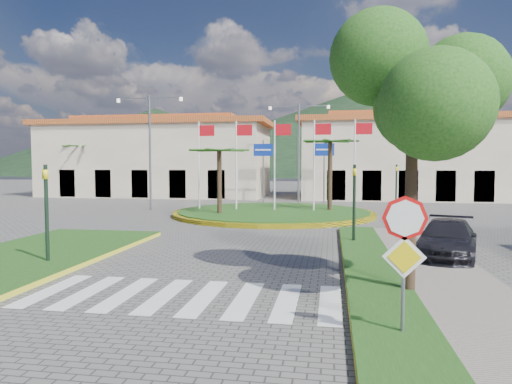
% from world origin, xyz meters
% --- Properties ---
extents(ground, '(160.00, 160.00, 0.00)m').
position_xyz_m(ground, '(0.00, 0.00, 0.00)').
color(ground, '#5A5855').
rests_on(ground, ground).
extents(sidewalk_right, '(4.00, 28.00, 0.15)m').
position_xyz_m(sidewalk_right, '(6.00, 2.00, 0.07)').
color(sidewalk_right, gray).
rests_on(sidewalk_right, ground).
extents(verge_right, '(1.60, 28.00, 0.18)m').
position_xyz_m(verge_right, '(4.80, 2.00, 0.09)').
color(verge_right, '#1C4513').
rests_on(verge_right, ground).
extents(median_left, '(5.00, 14.00, 0.18)m').
position_xyz_m(median_left, '(-6.50, 6.00, 0.09)').
color(median_left, '#1C4513').
rests_on(median_left, ground).
extents(crosswalk, '(8.00, 3.00, 0.01)m').
position_xyz_m(crosswalk, '(0.00, 4.00, 0.01)').
color(crosswalk, silver).
rests_on(crosswalk, ground).
extents(roundabout_island, '(12.70, 12.70, 6.00)m').
position_xyz_m(roundabout_island, '(0.00, 22.00, 0.17)').
color(roundabout_island, yellow).
rests_on(roundabout_island, ground).
extents(stop_sign, '(0.80, 0.11, 2.65)m').
position_xyz_m(stop_sign, '(4.90, 1.96, 1.79)').
color(stop_sign, slate).
rests_on(stop_sign, ground).
extents(deciduous_tree, '(3.60, 3.60, 6.80)m').
position_xyz_m(deciduous_tree, '(5.50, 5.00, 5.18)').
color(deciduous_tree, black).
rests_on(deciduous_tree, ground).
extents(traffic_light_left, '(0.15, 0.18, 3.20)m').
position_xyz_m(traffic_light_left, '(-5.20, 6.50, 1.94)').
color(traffic_light_left, black).
rests_on(traffic_light_left, ground).
extents(traffic_light_right, '(0.15, 0.18, 3.20)m').
position_xyz_m(traffic_light_right, '(4.50, 12.00, 1.94)').
color(traffic_light_right, black).
rests_on(traffic_light_right, ground).
extents(traffic_light_far, '(0.18, 0.15, 3.20)m').
position_xyz_m(traffic_light_far, '(8.00, 26.00, 1.94)').
color(traffic_light_far, black).
rests_on(traffic_light_far, ground).
extents(direction_sign_west, '(1.60, 0.14, 5.20)m').
position_xyz_m(direction_sign_west, '(-2.00, 30.97, 3.53)').
color(direction_sign_west, slate).
rests_on(direction_sign_west, ground).
extents(direction_sign_east, '(1.60, 0.14, 5.20)m').
position_xyz_m(direction_sign_east, '(3.00, 30.97, 3.53)').
color(direction_sign_east, slate).
rests_on(direction_sign_east, ground).
extents(street_lamp_centre, '(4.80, 0.16, 8.00)m').
position_xyz_m(street_lamp_centre, '(1.00, 30.00, 4.50)').
color(street_lamp_centre, slate).
rests_on(street_lamp_centre, ground).
extents(street_lamp_west, '(4.80, 0.16, 8.00)m').
position_xyz_m(street_lamp_west, '(-9.00, 24.00, 4.50)').
color(street_lamp_west, slate).
rests_on(street_lamp_west, ground).
extents(building_left, '(23.32, 9.54, 8.05)m').
position_xyz_m(building_left, '(-14.00, 38.00, 3.90)').
color(building_left, '#C3B093').
rests_on(building_left, ground).
extents(building_right, '(19.08, 9.54, 8.05)m').
position_xyz_m(building_right, '(10.00, 38.00, 3.90)').
color(building_right, '#C3B093').
rests_on(building_right, ground).
extents(hill_far_west, '(140.00, 140.00, 22.00)m').
position_xyz_m(hill_far_west, '(-55.00, 140.00, 11.00)').
color(hill_far_west, black).
rests_on(hill_far_west, ground).
extents(hill_far_mid, '(180.00, 180.00, 30.00)m').
position_xyz_m(hill_far_mid, '(15.00, 160.00, 15.00)').
color(hill_far_mid, black).
rests_on(hill_far_mid, ground).
extents(hill_near_back, '(110.00, 110.00, 16.00)m').
position_xyz_m(hill_near_back, '(-10.00, 130.00, 8.00)').
color(hill_near_back, black).
rests_on(hill_near_back, ground).
extents(white_van, '(4.44, 3.19, 1.12)m').
position_xyz_m(white_van, '(-11.39, 36.13, 0.56)').
color(white_van, white).
rests_on(white_van, ground).
extents(car_dark_a, '(3.97, 2.83, 1.25)m').
position_xyz_m(car_dark_a, '(-8.00, 35.06, 0.63)').
color(car_dark_a, black).
rests_on(car_dark_a, ground).
extents(car_dark_b, '(3.54, 2.14, 1.10)m').
position_xyz_m(car_dark_b, '(6.18, 36.76, 0.55)').
color(car_dark_b, black).
rests_on(car_dark_b, ground).
extents(car_side_right, '(3.07, 4.86, 1.31)m').
position_xyz_m(car_side_right, '(7.50, 9.80, 0.66)').
color(car_side_right, black).
rests_on(car_side_right, ground).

